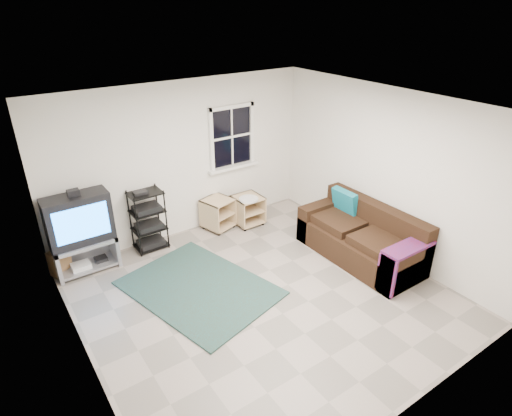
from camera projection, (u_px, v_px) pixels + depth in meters
room at (232, 141)px, 7.43m from camera, size 4.60×4.62×4.60m
tv_unit at (80, 227)px, 6.20m from camera, size 0.90×0.45×1.32m
av_rack at (149, 224)px, 6.88m from camera, size 0.52×0.37×1.03m
side_table_left at (216, 212)px, 7.57m from camera, size 0.59×0.59×0.56m
side_table_right at (247, 208)px, 7.71m from camera, size 0.48×0.51×0.56m
sofa at (362, 239)px, 6.69m from camera, size 0.90×2.02×0.92m
shag_rug at (199, 288)px, 6.08m from camera, size 1.98×2.40×0.02m
paper_bag at (60, 262)px, 6.33m from camera, size 0.33×0.27×0.40m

